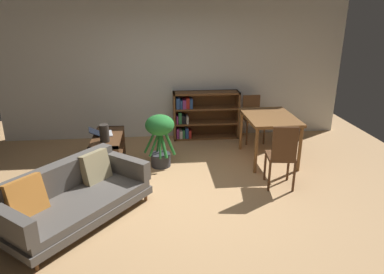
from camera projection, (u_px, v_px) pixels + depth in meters
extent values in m
plane|color=tan|center=(186.00, 199.00, 4.87)|extent=(8.16, 8.16, 0.00)
cube|color=silver|center=(174.00, 70.00, 6.94)|extent=(6.80, 0.10, 2.70)
cylinder|color=brown|center=(146.00, 197.00, 4.82)|extent=(0.04, 0.04, 0.10)
cylinder|color=brown|center=(36.00, 266.00, 3.52)|extent=(0.04, 0.04, 0.10)
cylinder|color=brown|center=(107.00, 183.00, 5.21)|extent=(0.04, 0.04, 0.10)
cube|color=#56514C|center=(78.00, 209.00, 4.33)|extent=(1.83, 1.96, 0.10)
cube|color=#56514C|center=(77.00, 202.00, 4.30)|extent=(1.76, 1.88, 0.10)
cube|color=#56514C|center=(57.00, 178.00, 4.40)|extent=(1.25, 1.47, 0.36)
cube|color=#56514C|center=(124.00, 165.00, 4.89)|extent=(0.73, 0.64, 0.26)
cube|color=#56514C|center=(8.00, 222.00, 3.57)|extent=(0.73, 0.64, 0.26)
cube|color=orange|center=(26.00, 197.00, 3.92)|extent=(0.44, 0.47, 0.45)
cube|color=tan|center=(96.00, 167.00, 4.71)|extent=(0.41, 0.44, 0.42)
cube|color=#56351E|center=(112.00, 140.00, 6.32)|extent=(0.46, 0.04, 0.53)
cube|color=#56351E|center=(104.00, 163.00, 5.38)|extent=(0.46, 0.04, 0.53)
cube|color=#56351E|center=(109.00, 152.00, 5.86)|extent=(0.46, 1.00, 0.04)
cube|color=#56351E|center=(107.00, 137.00, 5.77)|extent=(0.46, 1.04, 0.04)
cube|color=#56351E|center=(110.00, 164.00, 5.93)|extent=(0.46, 1.00, 0.04)
cube|color=silver|center=(106.00, 134.00, 5.84)|extent=(0.26, 0.35, 0.02)
cube|color=black|center=(94.00, 132.00, 5.77)|extent=(0.23, 0.33, 0.10)
cylinder|color=#2D2823|center=(104.00, 133.00, 5.46)|extent=(0.15, 0.15, 0.28)
cylinder|color=slate|center=(104.00, 130.00, 5.44)|extent=(0.08, 0.08, 0.01)
cylinder|color=#333338|center=(161.00, 160.00, 5.88)|extent=(0.32, 0.32, 0.22)
cylinder|color=#287A33|center=(167.00, 137.00, 5.72)|extent=(0.27, 0.11, 0.63)
cylinder|color=#287A33|center=(163.00, 142.00, 5.84)|extent=(0.11, 0.15, 0.37)
cylinder|color=#287A33|center=(159.00, 141.00, 5.81)|extent=(0.09, 0.14, 0.44)
cylinder|color=#287A33|center=(152.00, 137.00, 5.77)|extent=(0.30, 0.12, 0.58)
cylinder|color=#287A33|center=(155.00, 143.00, 5.71)|extent=(0.22, 0.14, 0.44)
cylinder|color=#287A33|center=(160.00, 143.00, 5.66)|extent=(0.04, 0.25, 0.46)
cylinder|color=#287A33|center=(163.00, 145.00, 5.68)|extent=(0.15, 0.25, 0.43)
ellipsoid|color=#287A33|center=(160.00, 125.00, 5.67)|extent=(0.47, 0.47, 0.33)
cylinder|color=brown|center=(241.00, 130.00, 6.50)|extent=(0.06, 0.06, 0.74)
cylinder|color=brown|center=(256.00, 151.00, 5.54)|extent=(0.06, 0.06, 0.74)
cylinder|color=brown|center=(278.00, 129.00, 6.57)|extent=(0.06, 0.06, 0.74)
cylinder|color=brown|center=(300.00, 150.00, 5.60)|extent=(0.06, 0.06, 0.74)
cube|color=brown|center=(270.00, 117.00, 5.92)|extent=(0.82, 1.13, 0.05)
cylinder|color=#56351E|center=(265.00, 166.00, 5.35)|extent=(0.04, 0.04, 0.45)
cylinder|color=#56351E|center=(288.00, 167.00, 5.34)|extent=(0.04, 0.04, 0.45)
cylinder|color=#56351E|center=(269.00, 177.00, 5.01)|extent=(0.04, 0.04, 0.45)
cylinder|color=#56351E|center=(294.00, 177.00, 5.00)|extent=(0.04, 0.04, 0.45)
cube|color=#56351E|center=(280.00, 156.00, 5.10)|extent=(0.43, 0.44, 0.04)
cube|color=#56351E|center=(285.00, 144.00, 4.84)|extent=(0.35, 0.08, 0.49)
cylinder|color=#56351E|center=(264.00, 133.00, 6.80)|extent=(0.04, 0.04, 0.45)
cylinder|color=#56351E|center=(247.00, 134.00, 6.76)|extent=(0.04, 0.04, 0.45)
cylinder|color=#56351E|center=(258.00, 127.00, 7.17)|extent=(0.04, 0.04, 0.45)
cylinder|color=#56351E|center=(242.00, 128.00, 7.13)|extent=(0.04, 0.04, 0.45)
cube|color=#56351E|center=(253.00, 119.00, 6.88)|extent=(0.39, 0.43, 0.04)
cube|color=#56351E|center=(251.00, 105.00, 6.99)|extent=(0.34, 0.04, 0.40)
cube|color=brown|center=(174.00, 116.00, 7.02)|extent=(0.04, 0.34, 0.95)
cube|color=brown|center=(237.00, 114.00, 7.14)|extent=(0.04, 0.34, 0.95)
cube|color=brown|center=(206.00, 93.00, 6.92)|extent=(1.31, 0.34, 0.04)
cube|color=brown|center=(206.00, 137.00, 7.23)|extent=(1.31, 0.34, 0.04)
cube|color=brown|center=(205.00, 113.00, 7.22)|extent=(1.28, 0.04, 0.95)
cube|color=brown|center=(206.00, 122.00, 7.13)|extent=(1.28, 0.32, 0.04)
cube|color=brown|center=(206.00, 108.00, 7.02)|extent=(1.28, 0.32, 0.04)
cube|color=#993884|center=(178.00, 133.00, 7.11)|extent=(0.05, 0.21, 0.20)
cube|color=silver|center=(181.00, 133.00, 7.14)|extent=(0.06, 0.28, 0.15)
cube|color=#337F47|center=(184.00, 133.00, 7.13)|extent=(0.04, 0.22, 0.16)
cube|color=#2D5199|center=(187.00, 132.00, 7.13)|extent=(0.06, 0.24, 0.21)
cube|color=red|center=(190.00, 133.00, 7.14)|extent=(0.05, 0.24, 0.15)
cube|color=#993884|center=(177.00, 119.00, 7.02)|extent=(0.03, 0.25, 0.16)
cube|color=#337F47|center=(180.00, 117.00, 7.00)|extent=(0.06, 0.21, 0.23)
cube|color=black|center=(183.00, 119.00, 7.02)|extent=(0.05, 0.21, 0.17)
cube|color=black|center=(185.00, 119.00, 7.03)|extent=(0.03, 0.22, 0.15)
cube|color=silver|center=(187.00, 119.00, 7.05)|extent=(0.04, 0.28, 0.14)
cube|color=#2D5199|center=(178.00, 103.00, 6.91)|extent=(0.07, 0.25, 0.21)
cube|color=#2D5199|center=(181.00, 104.00, 6.92)|extent=(0.04, 0.24, 0.17)
cube|color=#993884|center=(184.00, 103.00, 6.93)|extent=(0.07, 0.27, 0.17)
cube|color=red|center=(188.00, 103.00, 6.92)|extent=(0.07, 0.21, 0.20)
cube|color=#2D5199|center=(191.00, 103.00, 6.93)|extent=(0.06, 0.23, 0.19)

